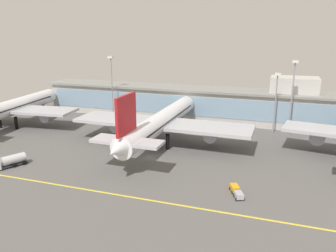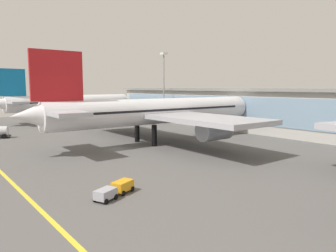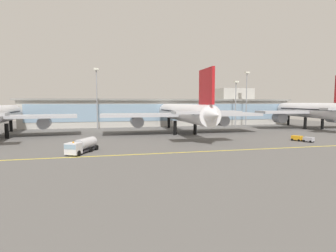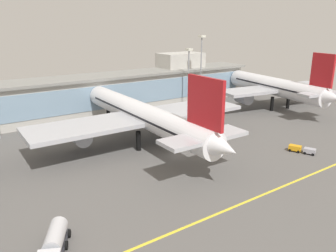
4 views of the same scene
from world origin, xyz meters
name	(u,v)px [view 3 (image 3 of 4)]	position (x,y,z in m)	size (l,w,h in m)	color
ground_plane	(197,138)	(0.00, 0.00, 0.00)	(180.00, 180.00, 0.00)	#5B5956
taxiway_centreline_stripe	(231,150)	(0.00, -22.00, 0.01)	(144.00, 0.50, 0.01)	yellow
terminal_building	(168,111)	(1.85, 44.37, 6.50)	(121.71, 14.00, 17.20)	beige
airliner_near_right	(182,113)	(-1.16, 11.35, 6.84)	(53.33, 61.24, 18.77)	black
airliner_far_right	(310,111)	(53.26, 16.55, 7.18)	(41.80, 51.05, 19.62)	black
fuel_tanker_truck	(82,146)	(-31.08, -17.73, 1.51)	(6.27, 9.17, 2.90)	black
service_truck_far	(302,138)	(24.61, -14.04, 0.79)	(3.71, 5.74, 1.40)	black
apron_light_mast_west	(247,91)	(34.85, 33.49, 15.60)	(1.80, 1.80, 23.88)	gray
apron_light_mast_centre	(236,96)	(30.03, 34.12, 13.30)	(1.80, 1.80, 19.77)	gray
apron_light_mast_east	(97,89)	(-29.19, 34.46, 15.46)	(1.80, 1.80, 23.63)	gray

